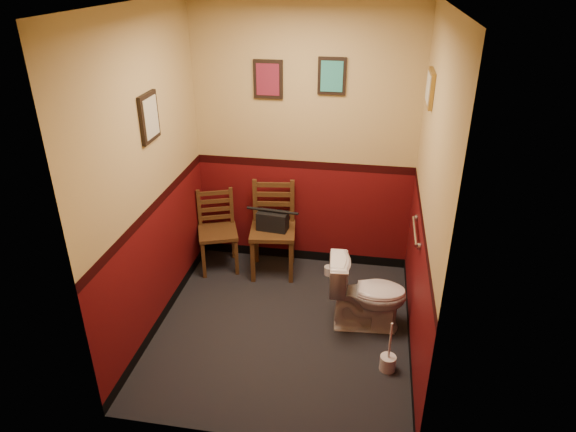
{
  "coord_description": "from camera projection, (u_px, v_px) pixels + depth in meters",
  "views": [
    {
      "loc": [
        0.66,
        -3.6,
        2.96
      ],
      "look_at": [
        0.0,
        0.25,
        1.0
      ],
      "focal_mm": 32.0,
      "sensor_mm": 36.0,
      "label": 1
    }
  ],
  "objects": [
    {
      "name": "wall_right",
      "position": [
        427.0,
        200.0,
        3.83
      ],
      "size": [
        0.0,
        2.4,
        2.7
      ],
      "primitive_type": "cube",
      "rotation": [
        1.57,
        0.0,
        -1.57
      ],
      "color": "#540B0D",
      "rests_on": "ground"
    },
    {
      "name": "chair_right",
      "position": [
        273.0,
        229.0,
        5.26
      ],
      "size": [
        0.51,
        0.51,
        0.96
      ],
      "rotation": [
        0.0,
        0.0,
        0.13
      ],
      "color": "#4D3017",
      "rests_on": "floor"
    },
    {
      "name": "tp_stack",
      "position": [
        334.0,
        266.0,
        5.32
      ],
      "size": [
        0.21,
        0.13,
        0.27
      ],
      "color": "silver",
      "rests_on": "floor"
    },
    {
      "name": "chair_left",
      "position": [
        218.0,
        231.0,
        5.36
      ],
      "size": [
        0.5,
        0.5,
        0.84
      ],
      "rotation": [
        0.0,
        0.0,
        0.36
      ],
      "color": "#4D3017",
      "rests_on": "floor"
    },
    {
      "name": "wall_front",
      "position": [
        245.0,
        273.0,
        2.94
      ],
      "size": [
        2.2,
        0.0,
        2.7
      ],
      "primitive_type": "cube",
      "rotation": [
        -1.57,
        0.0,
        0.0
      ],
      "color": "#540B0D",
      "rests_on": "ground"
    },
    {
      "name": "framed_print_back_b",
      "position": [
        332.0,
        76.0,
        4.71
      ],
      "size": [
        0.26,
        0.04,
        0.34
      ],
      "color": "black",
      "rests_on": "wall_back"
    },
    {
      "name": "toilet",
      "position": [
        367.0,
        294.0,
        4.49
      ],
      "size": [
        0.72,
        0.44,
        0.68
      ],
      "primitive_type": "imported",
      "rotation": [
        0.0,
        0.0,
        1.65
      ],
      "color": "white",
      "rests_on": "floor"
    },
    {
      "name": "grab_bar",
      "position": [
        415.0,
        231.0,
        4.23
      ],
      "size": [
        0.05,
        0.56,
        0.06
      ],
      "color": "silver",
      "rests_on": "wall_right"
    },
    {
      "name": "toilet_brush",
      "position": [
        388.0,
        362.0,
        4.11
      ],
      "size": [
        0.13,
        0.13,
        0.46
      ],
      "color": "silver",
      "rests_on": "floor"
    },
    {
      "name": "wall_left",
      "position": [
        149.0,
        181.0,
        4.16
      ],
      "size": [
        0.0,
        2.4,
        2.7
      ],
      "primitive_type": "cube",
      "rotation": [
        1.57,
        0.0,
        1.57
      ],
      "color": "#540B0D",
      "rests_on": "ground"
    },
    {
      "name": "wall_back",
      "position": [
        304.0,
        142.0,
        5.05
      ],
      "size": [
        2.2,
        0.0,
        2.7
      ],
      "primitive_type": "cube",
      "rotation": [
        1.57,
        0.0,
        0.0
      ],
      "color": "#540B0D",
      "rests_on": "ground"
    },
    {
      "name": "floor",
      "position": [
        283.0,
        328.0,
        4.6
      ],
      "size": [
        2.2,
        2.4,
        0.0
      ],
      "primitive_type": "cube",
      "color": "black",
      "rests_on": "ground"
    },
    {
      "name": "handbag",
      "position": [
        273.0,
        221.0,
        5.17
      ],
      "size": [
        0.32,
        0.18,
        0.22
      ],
      "rotation": [
        0.0,
        0.0,
        -0.1
      ],
      "color": "black",
      "rests_on": "chair_right"
    },
    {
      "name": "framed_print_left",
      "position": [
        149.0,
        117.0,
        4.02
      ],
      "size": [
        0.04,
        0.3,
        0.38
      ],
      "color": "black",
      "rests_on": "wall_left"
    },
    {
      "name": "ceiling",
      "position": [
        282.0,
        3.0,
        3.39
      ],
      "size": [
        2.2,
        2.4,
        0.0
      ],
      "primitive_type": "cube",
      "rotation": [
        3.14,
        0.0,
        0.0
      ],
      "color": "silver",
      "rests_on": "ground"
    },
    {
      "name": "framed_print_right",
      "position": [
        430.0,
        88.0,
        4.05
      ],
      "size": [
        0.04,
        0.34,
        0.28
      ],
      "color": "olive",
      "rests_on": "wall_right"
    },
    {
      "name": "framed_print_back_a",
      "position": [
        268.0,
        79.0,
        4.82
      ],
      "size": [
        0.28,
        0.04,
        0.36
      ],
      "color": "black",
      "rests_on": "wall_back"
    }
  ]
}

